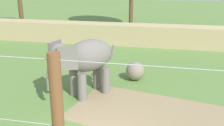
# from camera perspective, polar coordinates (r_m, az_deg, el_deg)

# --- Properties ---
(dirt_patch) EXTENTS (7.29, 5.10, 0.01)m
(dirt_patch) POSITION_cam_1_polar(r_m,az_deg,el_deg) (11.02, 8.79, -10.80)
(dirt_patch) COLOR #937F5B
(dirt_patch) RESTS_ON ground
(embankment_wall) EXTENTS (36.00, 1.80, 1.65)m
(embankment_wall) POSITION_cam_1_polar(r_m,az_deg,el_deg) (21.70, 6.22, 6.05)
(embankment_wall) COLOR tan
(embankment_wall) RESTS_ON ground
(elephant) EXTENTS (2.89, 3.14, 2.69)m
(elephant) POSITION_cam_1_polar(r_m,az_deg,el_deg) (11.93, -6.04, 0.86)
(elephant) COLOR slate
(elephant) RESTS_ON ground
(enrichment_ball) EXTENTS (1.00, 1.00, 1.00)m
(enrichment_ball) POSITION_cam_1_polar(r_m,az_deg,el_deg) (14.20, 5.01, -1.74)
(enrichment_ball) COLOR gray
(enrichment_ball) RESTS_ON ground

